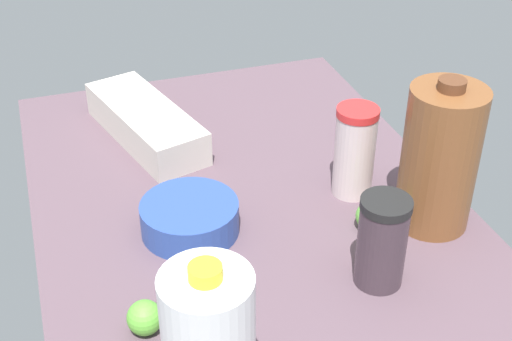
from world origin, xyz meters
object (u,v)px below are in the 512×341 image
Objects in this scene: chocolate_milk_jug at (440,158)px; tumbler_cup at (355,151)px; egg_carton at (146,123)px; mixing_bowl at (189,216)px; lime_loose at (145,318)px; shaker_bottle at (382,242)px; lime_near_front at (371,216)px.

chocolate_milk_jug reaches higher than tumbler_cup.
mixing_bowl is at bearing 166.17° from egg_carton.
mixing_bowl reaches higher than lime_loose.
shaker_bottle is 2.95× the size of lime_loose.
mixing_bowl is at bearing 75.29° from chocolate_milk_jug.
lime_loose is (-23.12, 43.25, -6.17)cm from tumbler_cup.
egg_carton is 52.73cm from lime_near_front.
egg_carton is 2.19× the size of shaker_bottle.
chocolate_milk_jug is 16.19cm from tumbler_cup.
shaker_bottle is 33.68cm from mixing_bowl.
mixing_bowl is 24.38cm from lime_loose.
mixing_bowl is 3.23× the size of lime_near_front.
mixing_bowl reaches higher than lime_near_front.
tumbler_cup is at bearing -149.74° from egg_carton.
egg_carton is 1.24× the size of chocolate_milk_jug.
mixing_bowl is (21.98, 25.03, -4.97)cm from shaker_bottle.
shaker_bottle is at bearing -170.38° from egg_carton.
mixing_bowl is at bearing -28.98° from lime_loose.
egg_carton is at bearing 45.94° from tumbler_cup.
egg_carton is 6.47× the size of lime_near_front.
lime_near_front is (11.79, -41.54, 0.01)cm from lime_loose.
tumbler_cup is at bearing -8.61° from lime_near_front.
mixing_bowl is at bearing 72.23° from lime_near_front.
egg_carton is 1.94× the size of tumbler_cup.
tumbler_cup is (12.52, 9.40, -4.14)cm from chocolate_milk_jug.
tumbler_cup is at bearing -15.08° from shaker_bottle.
lime_loose is at bearing 105.85° from lime_near_front.
chocolate_milk_jug is (-43.98, -41.92, 9.31)cm from egg_carton.
egg_carton is 6.48× the size of lime_loose.
chocolate_milk_jug reaches higher than lime_loose.
tumbler_cup reaches higher than mixing_bowl.
mixing_bowl is at bearing 48.72° from shaker_bottle.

